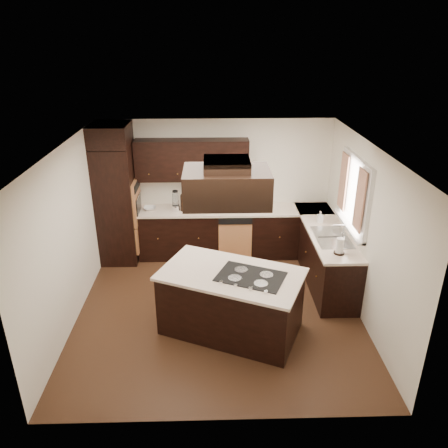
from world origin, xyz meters
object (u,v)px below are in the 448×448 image
Objects in this scene: oven_column at (117,205)px; range_hood at (227,186)px; spice_rack at (191,203)px; island at (231,303)px.

range_hood is at bearing -50.26° from oven_column.
spice_rack is at bearing 103.82° from range_hood.
oven_column is at bearing 155.05° from island.
spice_rack is (-0.63, 2.25, 0.63)m from island.
island is (1.94, -2.21, -0.62)m from oven_column.
island is 5.02× the size of spice_rack.
spice_rack is (1.31, 0.03, 0.01)m from oven_column.
range_hood reaches higher than oven_column.
island is at bearing -69.21° from spice_rack.
island is at bearing 31.35° from range_hood.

